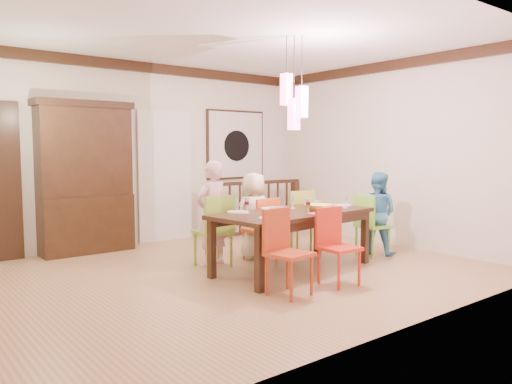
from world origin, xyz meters
TOP-DOWN VIEW (x-y plane):
  - floor at (0.00, 0.00)m, footprint 6.00×6.00m
  - ceiling at (0.00, 0.00)m, footprint 6.00×6.00m
  - wall_back at (0.00, 2.50)m, footprint 6.00×0.00m
  - wall_right at (3.00, 0.00)m, footprint 0.00×5.00m
  - crown_molding at (0.00, 0.00)m, footprint 6.00×5.00m
  - white_doorway at (0.35, 2.46)m, footprint 0.97×0.05m
  - painting at (1.80, 2.46)m, footprint 1.25×0.06m
  - pendant_cluster at (0.61, -0.40)m, footprint 0.27×0.21m
  - dining_table at (0.61, -0.40)m, footprint 2.21×1.17m
  - chair_far_left at (-0.08, 0.38)m, footprint 0.46×0.46m
  - chair_far_mid at (0.65, 0.31)m, footprint 0.39×0.39m
  - chair_far_right at (1.33, 0.35)m, footprint 0.47×0.47m
  - chair_near_left at (-0.15, -1.18)m, footprint 0.46×0.46m
  - chair_near_mid at (0.56, -1.23)m, footprint 0.41×0.41m
  - chair_end_right at (2.10, -0.46)m, footprint 0.43×0.43m
  - china_hutch at (-1.04, 2.30)m, footprint 1.40×0.46m
  - balustrade at (1.84, 1.95)m, footprint 1.97×0.20m
  - person_far_left at (-0.04, 0.46)m, footprint 0.55×0.40m
  - person_far_mid at (0.65, 0.45)m, footprint 0.60×0.40m
  - person_end_right at (2.24, -0.42)m, footprint 0.63×0.70m
  - serving_bowl at (0.91, -0.55)m, footprint 0.41×0.41m
  - small_bowl at (0.44, -0.30)m, footprint 0.23×0.23m
  - cup_left at (0.20, -0.59)m, footprint 0.16×0.16m
  - cup_right at (1.17, -0.26)m, footprint 0.11×0.11m
  - plate_far_left at (-0.02, -0.09)m, footprint 0.26×0.26m
  - plate_far_mid at (0.53, -0.05)m, footprint 0.26×0.26m
  - plate_far_right at (1.27, -0.12)m, footprint 0.26×0.26m
  - plate_near_left at (-0.04, -0.74)m, footprint 0.26×0.26m
  - plate_near_mid at (0.96, -0.70)m, footprint 0.26×0.26m
  - plate_end_right at (1.53, -0.38)m, footprint 0.26×0.26m
  - wine_glass_a at (0.03, -0.20)m, footprint 0.08×0.08m
  - wine_glass_b at (0.80, -0.19)m, footprint 0.08×0.08m
  - wine_glass_c at (0.58, -0.71)m, footprint 0.08×0.08m
  - wine_glass_d at (1.36, -0.59)m, footprint 0.08×0.08m
  - napkin at (0.60, -0.79)m, footprint 0.18×0.14m

SIDE VIEW (x-z plane):
  - floor at x=0.00m, z-range 0.00..0.00m
  - chair_far_mid at x=0.65m, z-range 0.06..0.93m
  - chair_near_mid at x=0.56m, z-range 0.06..0.93m
  - balustrade at x=1.84m, z-range 0.02..0.98m
  - chair_end_right at x=2.10m, z-range 0.06..0.94m
  - chair_near_left at x=-0.15m, z-range 0.07..0.97m
  - chair_far_right at x=1.33m, z-range 0.07..1.00m
  - chair_far_left at x=-0.08m, z-range 0.07..1.01m
  - person_end_right at x=2.24m, z-range 0.00..1.19m
  - person_far_mid at x=0.65m, z-range 0.00..1.20m
  - dining_table at x=0.61m, z-range 0.29..1.04m
  - person_far_left at x=-0.04m, z-range 0.00..1.38m
  - plate_far_left at x=-0.02m, z-range 0.75..0.76m
  - plate_far_mid at x=0.53m, z-range 0.75..0.76m
  - plate_far_right at x=1.27m, z-range 0.75..0.76m
  - plate_near_left at x=-0.04m, z-range 0.75..0.76m
  - plate_near_mid at x=0.96m, z-range 0.75..0.76m
  - plate_end_right at x=1.53m, z-range 0.75..0.76m
  - napkin at x=0.60m, z-range 0.75..0.76m
  - small_bowl at x=0.44m, z-range 0.75..0.81m
  - serving_bowl at x=0.91m, z-range 0.75..0.83m
  - cup_right at x=1.17m, z-range 0.75..0.83m
  - cup_left at x=0.20m, z-range 0.75..0.86m
  - wine_glass_a at x=0.03m, z-range 0.75..0.94m
  - wine_glass_b at x=0.80m, z-range 0.75..0.94m
  - wine_glass_c at x=0.58m, z-range 0.75..0.94m
  - wine_glass_d at x=1.36m, z-range 0.75..0.94m
  - white_doorway at x=0.35m, z-range -0.06..2.16m
  - china_hutch at x=-1.04m, z-range 0.00..2.22m
  - wall_back at x=0.00m, z-range -1.55..4.45m
  - wall_right at x=3.00m, z-range -1.05..3.95m
  - painting at x=1.80m, z-range 0.97..2.22m
  - pendant_cluster at x=0.61m, z-range 1.54..2.68m
  - crown_molding at x=0.00m, z-range 2.74..2.90m
  - ceiling at x=0.00m, z-range 2.90..2.90m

